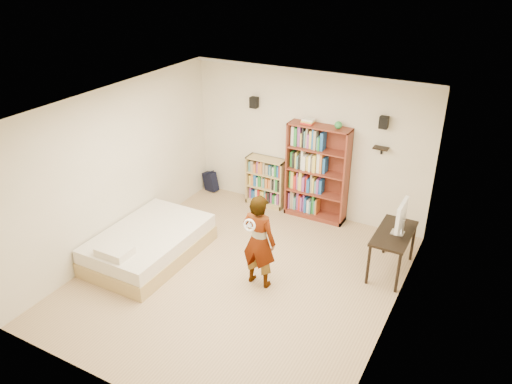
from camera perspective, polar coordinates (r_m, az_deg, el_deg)
ground at (r=7.78m, az=-1.88°, el=-9.74°), size 4.50×5.00×0.01m
room_shell at (r=6.89m, az=-2.09°, el=2.17°), size 4.52×5.02×2.71m
crown_molding at (r=6.56m, az=-2.22°, el=9.41°), size 4.50×5.00×0.06m
speaker_left at (r=9.25m, az=-0.23°, el=10.20°), size 0.14×0.12×0.20m
speaker_right at (r=8.43m, az=14.40°, el=7.71°), size 0.14×0.12×0.20m
wall_shelf at (r=8.58m, az=14.08°, el=4.89°), size 0.25×0.16×0.02m
tall_bookshelf at (r=9.06m, az=6.99°, el=2.16°), size 1.13×0.33×1.79m
low_bookshelf at (r=9.63m, az=1.17°, el=1.20°), size 0.77×0.29×0.96m
computer_desk at (r=8.00m, az=15.22°, el=-6.63°), size 0.51×1.03×0.70m
imac at (r=7.68m, az=16.10°, el=-2.88°), size 0.16×0.53×0.52m
daybed at (r=8.27m, az=-12.12°, el=-5.49°), size 1.31×2.01×0.59m
person at (r=7.26m, az=0.32°, el=-5.63°), size 0.55×0.37×1.48m
wii_wheel at (r=6.84m, az=-0.76°, el=-3.82°), size 0.19×0.07×0.19m
navy_bag at (r=10.34m, az=-5.20°, el=1.24°), size 0.34×0.26×0.41m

